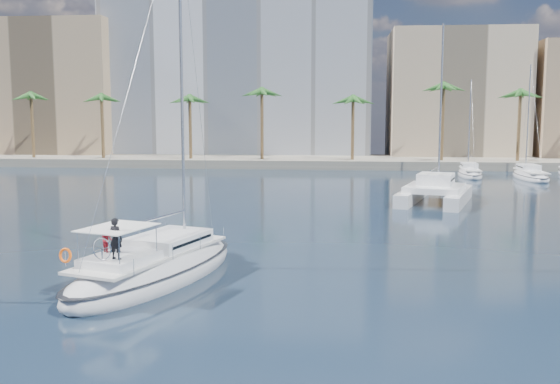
# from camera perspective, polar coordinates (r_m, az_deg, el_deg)

# --- Properties ---
(ground) EXTENTS (160.00, 160.00, 0.00)m
(ground) POSITION_cam_1_polar(r_m,az_deg,el_deg) (30.84, -2.67, -7.16)
(ground) COLOR black
(ground) RESTS_ON ground
(quay) EXTENTS (120.00, 14.00, 1.20)m
(quay) POSITION_cam_1_polar(r_m,az_deg,el_deg) (90.94, 2.71, 2.81)
(quay) COLOR gray
(quay) RESTS_ON ground
(building_modern) EXTENTS (42.00, 16.00, 28.00)m
(building_modern) POSITION_cam_1_polar(r_m,az_deg,el_deg) (104.03, -3.66, 10.76)
(building_modern) COLOR silver
(building_modern) RESTS_ON ground
(building_tan_left) EXTENTS (22.00, 14.00, 22.00)m
(building_tan_left) POSITION_cam_1_polar(r_m,az_deg,el_deg) (108.91, -19.96, 8.60)
(building_tan_left) COLOR tan
(building_tan_left) RESTS_ON ground
(building_beige) EXTENTS (20.00, 14.00, 20.00)m
(building_beige) POSITION_cam_1_polar(r_m,az_deg,el_deg) (101.16, 15.67, 8.34)
(building_beige) COLOR #CBB391
(building_beige) RESTS_ON ground
(palm_left) EXTENTS (3.60, 3.60, 12.30)m
(palm_left) POSITION_cam_1_polar(r_m,az_deg,el_deg) (94.66, -18.64, 8.49)
(palm_left) COLOR brown
(palm_left) RESTS_ON ground
(palm_centre) EXTENTS (3.60, 3.60, 12.30)m
(palm_centre) POSITION_cam_1_polar(r_m,az_deg,el_deg) (86.70, 2.62, 9.00)
(palm_centre) COLOR brown
(palm_centre) RESTS_ON ground
(main_sloop) EXTENTS (7.38, 12.77, 18.06)m
(main_sloop) POSITION_cam_1_polar(r_m,az_deg,el_deg) (29.47, -11.30, -6.89)
(main_sloop) COLOR silver
(main_sloop) RESTS_ON ground
(catamaran) EXTENTS (7.93, 11.33, 15.21)m
(catamaran) POSITION_cam_1_polar(r_m,az_deg,el_deg) (54.96, 14.00, 0.19)
(catamaran) COLOR silver
(catamaran) RESTS_ON ground
(seagull) EXTENTS (0.99, 0.42, 0.18)m
(seagull) POSITION_cam_1_polar(r_m,az_deg,el_deg) (33.49, -8.02, -4.37)
(seagull) COLOR silver
(seagull) RESTS_ON ground
(moored_yacht_a) EXTENTS (3.37, 9.52, 11.90)m
(moored_yacht_a) POSITION_cam_1_polar(r_m,az_deg,el_deg) (78.55, 16.95, 1.36)
(moored_yacht_a) COLOR silver
(moored_yacht_a) RESTS_ON ground
(moored_yacht_b) EXTENTS (3.32, 10.83, 13.72)m
(moored_yacht_b) POSITION_cam_1_polar(r_m,az_deg,el_deg) (78.20, 21.91, 1.12)
(moored_yacht_b) COLOR silver
(moored_yacht_b) RESTS_ON ground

